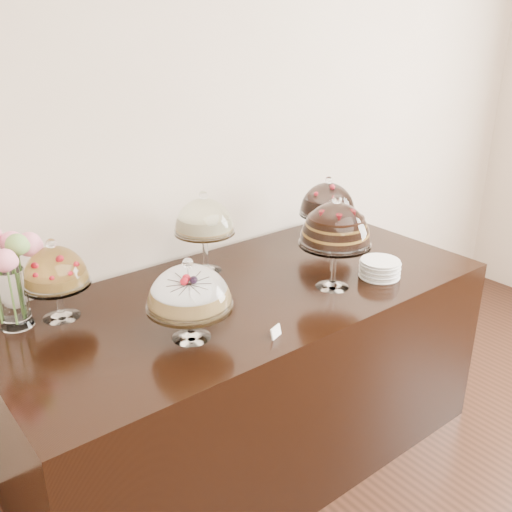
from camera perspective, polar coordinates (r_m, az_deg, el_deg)
wall_back at (r=2.98m, az=-2.08°, el=12.59°), size 5.00×0.04×3.00m
display_counter at (r=2.77m, az=-0.65°, el=-11.79°), size 2.20×1.00×0.90m
cake_stand_sugar_sponge at (r=2.11m, az=-6.69°, el=-3.47°), size 0.33×0.33×0.33m
cake_stand_choco_layer at (r=2.49m, az=7.97°, el=2.87°), size 0.32×0.32×0.43m
cake_stand_cheesecake at (r=2.66m, az=-5.20°, el=3.66°), size 0.29×0.29×0.39m
cake_stand_dark_choco at (r=3.04m, az=7.18°, el=5.41°), size 0.30×0.30×0.36m
cake_stand_fruit_tart at (r=2.37m, az=-19.46°, el=-1.37°), size 0.26×0.26×0.34m
flower_vase at (r=2.34m, az=-23.91°, el=-0.53°), size 0.31×0.33×0.44m
plate_stack at (r=2.72m, az=12.27°, el=-1.25°), size 0.19×0.19×0.08m
price_card_left at (r=2.18m, az=2.00°, el=-7.58°), size 0.06×0.03×0.04m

